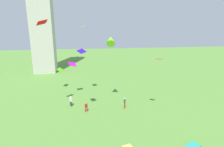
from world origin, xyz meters
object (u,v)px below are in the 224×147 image
kite_flying_0 (72,64)px  kite_flying_2 (82,27)px  kite_bundle_1 (192,147)px  person_2 (86,107)px  kite_flying_1 (111,40)px  kite_flying_4 (158,59)px  kite_flying_3 (82,51)px  person_0 (71,101)px  kite_flying_6 (42,22)px  person_1 (125,102)px  kite_flying_5 (60,70)px

kite_flying_0 → kite_flying_2: kite_flying_2 is taller
kite_bundle_1 → person_2: bearing=134.7°
kite_flying_1 → kite_flying_4: bearing=151.6°
person_2 → kite_flying_2: 14.13m
person_2 → kite_flying_3: bearing=26.2°
person_2 → kite_flying_2: bearing=-128.2°
kite_flying_0 → kite_flying_4: size_ratio=1.46×
person_0 → person_2: (2.52, -2.65, -0.15)m
kite_flying_2 → kite_flying_6: (-5.57, -6.38, 0.38)m
person_0 → kite_bundle_1: (13.68, -13.94, -0.85)m
person_0 → person_1: 9.28m
person_2 → kite_flying_5: bearing=-106.2°
person_2 → kite_bundle_1: 15.89m
kite_flying_2 → kite_flying_4: kite_flying_2 is taller
kite_flying_1 → kite_bundle_1: (6.60, -14.31, -11.03)m
kite_flying_4 → kite_flying_0: bearing=8.1°
kite_flying_4 → kite_flying_1: bearing=7.2°
person_0 → kite_flying_2: bearing=118.4°
kite_flying_1 → kite_flying_5: bearing=-35.0°
person_1 → kite_bundle_1: (4.73, -11.49, -0.86)m
kite_flying_4 → kite_flying_5: kite_flying_4 is taller
kite_flying_5 → kite_flying_3: bearing=34.8°
person_2 → kite_flying_1: 11.69m
person_2 → kite_flying_0: 9.97m
kite_flying_1 → kite_flying_4: (6.39, -5.04, -2.61)m
kite_flying_6 → kite_bundle_1: 24.38m
person_0 → kite_flying_4: 16.15m
kite_flying_3 → kite_bundle_1: bearing=-161.0°
person_0 → kite_flying_5: size_ratio=1.01×
person_2 → kite_flying_3: (-0.36, -0.76, 9.00)m
person_1 → kite_flying_6: kite_flying_6 is taller
kite_flying_1 → kite_flying_3: (-4.93, -3.78, -1.33)m
kite_flying_6 → person_1: bearing=-39.5°
kite_flying_4 → kite_flying_5: bearing=3.1°
person_1 → kite_flying_4: bearing=-99.7°
person_2 → kite_flying_4: (10.95, -2.02, 7.73)m
kite_flying_6 → kite_flying_0: bearing=26.8°
person_0 → person_2: person_0 is taller
kite_flying_4 → kite_flying_5: size_ratio=0.61×
person_2 → kite_flying_4: bearing=131.5°
kite_flying_2 → kite_flying_3: (-0.38, -7.19, -3.58)m
kite_flying_2 → kite_flying_3: size_ratio=1.04×
person_0 → kite_bundle_1: bearing=16.7°
person_1 → kite_flying_1: kite_flying_1 is taller
kite_flying_0 → kite_flying_4: 16.66m
kite_flying_4 → person_2: bearing=35.0°
kite_flying_4 → kite_bundle_1: size_ratio=0.60×
kite_flying_1 → kite_flying_5: kite_flying_1 is taller
person_1 → kite_flying_2: size_ratio=1.23×
kite_flying_0 → kite_flying_3: bearing=74.2°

